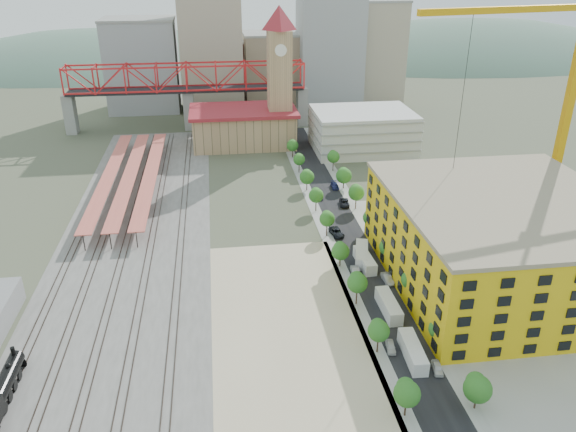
{
  "coord_description": "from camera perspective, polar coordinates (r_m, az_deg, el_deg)",
  "views": [
    {
      "loc": [
        -15.35,
        -115.81,
        62.69
      ],
      "look_at": [
        -0.24,
        -3.47,
        10.0
      ],
      "focal_mm": 35.0,
      "sensor_mm": 36.0,
      "label": 1
    }
  ],
  "objects": [
    {
      "name": "ground",
      "position": [
        132.58,
        -0.1,
        -3.29
      ],
      "size": [
        400.0,
        400.0,
        0.0
      ],
      "primitive_type": "plane",
      "color": "#474C38",
      "rests_on": "ground"
    },
    {
      "name": "ballast_strip",
      "position": [
        148.74,
        -14.9,
        -0.88
      ],
      "size": [
        36.0,
        165.0,
        0.06
      ],
      "primitive_type": "cube",
      "color": "#605E59",
      "rests_on": "ground"
    },
    {
      "name": "dirt_lot",
      "position": [
        105.66,
        0.01,
        -11.44
      ],
      "size": [
        28.0,
        67.0,
        0.06
      ],
      "primitive_type": "cube",
      "color": "tan",
      "rests_on": "ground"
    },
    {
      "name": "street_asphalt",
      "position": [
        148.39,
        5.27,
        -0.16
      ],
      "size": [
        12.0,
        170.0,
        0.06
      ],
      "primitive_type": "cube",
      "color": "black",
      "rests_on": "ground"
    },
    {
      "name": "sidewalk_west",
      "position": [
        147.33,
        3.19,
        -0.28
      ],
      "size": [
        3.0,
        170.0,
        0.04
      ],
      "primitive_type": "cube",
      "color": "gray",
      "rests_on": "ground"
    },
    {
      "name": "sidewalk_east",
      "position": [
        149.65,
        7.33,
        -0.04
      ],
      "size": [
        3.0,
        170.0,
        0.04
      ],
      "primitive_type": "cube",
      "color": "gray",
      "rests_on": "ground"
    },
    {
      "name": "construction_pad",
      "position": [
        129.41,
        21.44,
        -5.95
      ],
      "size": [
        50.0,
        90.0,
        0.06
      ],
      "primitive_type": "cube",
      "color": "gray",
      "rests_on": "ground"
    },
    {
      "name": "rail_tracks",
      "position": [
        148.95,
        -15.59,
        -0.88
      ],
      "size": [
        26.56,
        160.0,
        0.18
      ],
      "color": "#382B23",
      "rests_on": "ground"
    },
    {
      "name": "platform_canopies",
      "position": [
        173.1,
        -15.75,
        4.15
      ],
      "size": [
        16.0,
        80.0,
        4.12
      ],
      "color": "#CF5F4F",
      "rests_on": "ground"
    },
    {
      "name": "station_hall",
      "position": [
        205.85,
        -4.54,
        9.06
      ],
      "size": [
        38.0,
        24.0,
        13.1
      ],
      "color": "tan",
      "rests_on": "ground"
    },
    {
      "name": "clock_tower",
      "position": [
        200.1,
        -0.88,
        15.15
      ],
      "size": [
        12.0,
        12.0,
        52.0
      ],
      "color": "tan",
      "rests_on": "ground"
    },
    {
      "name": "parking_garage",
      "position": [
        200.66,
        7.57,
        8.6
      ],
      "size": [
        34.0,
        26.0,
        14.0
      ],
      "primitive_type": "cube",
      "color": "silver",
      "rests_on": "ground"
    },
    {
      "name": "truss_bridge",
      "position": [
        225.32,
        -10.24,
        13.33
      ],
      "size": [
        94.0,
        9.6,
        25.6
      ],
      "color": "gray",
      "rests_on": "ground"
    },
    {
      "name": "construction_building",
      "position": [
        123.72,
        20.89,
        -2.35
      ],
      "size": [
        44.6,
        50.6,
        18.8
      ],
      "color": "yellow",
      "rests_on": "ground"
    },
    {
      "name": "street_trees",
      "position": [
        139.67,
        6.16,
        -1.89
      ],
      "size": [
        15.4,
        124.4,
        8.0
      ],
      "color": "#205D1C",
      "rests_on": "ground"
    },
    {
      "name": "skyline",
      "position": [
        262.18,
        -2.68,
        16.16
      ],
      "size": [
        133.0,
        46.0,
        60.0
      ],
      "color": "#9EA0A3",
      "rests_on": "ground"
    },
    {
      "name": "distant_hills",
      "position": [
        406.37,
        1.42,
        4.44
      ],
      "size": [
        647.0,
        264.0,
        227.0
      ],
      "color": "#4C6B59",
      "rests_on": "ground"
    },
    {
      "name": "tower_crane",
      "position": [
        144.8,
        26.02,
        12.67
      ],
      "size": [
        56.87,
        13.53,
        61.54
      ],
      "color": "orange",
      "rests_on": "ground"
    },
    {
      "name": "site_trailer_a",
      "position": [
        100.67,
        12.55,
        -13.29
      ],
      "size": [
        3.18,
        10.25,
        2.77
      ],
      "primitive_type": "cube",
      "rotation": [
        0.0,
        0.0,
        -0.05
      ],
      "color": "silver",
      "rests_on": "ground"
    },
    {
      "name": "site_trailer_b",
      "position": [
        111.21,
        10.19,
        -8.97
      ],
      "size": [
        2.73,
        10.15,
        2.77
      ],
      "primitive_type": "cube",
      "rotation": [
        0.0,
        0.0,
        0.01
      ],
      "color": "silver",
      "rests_on": "ground"
    },
    {
      "name": "site_trailer_c",
      "position": [
        125.85,
        7.8,
        -4.49
      ],
      "size": [
        3.06,
        10.0,
        2.71
      ],
      "primitive_type": "cube",
      "rotation": [
        0.0,
        0.0,
        0.05
      ],
      "color": "silver",
      "rests_on": "ground"
    },
    {
      "name": "site_trailer_d",
      "position": [
        128.19,
        7.48,
        -3.87
      ],
      "size": [
        5.2,
        10.5,
        2.78
      ],
      "primitive_type": "cube",
      "rotation": [
        0.0,
        0.0,
        -0.26
      ],
      "color": "silver",
      "rests_on": "ground"
    },
    {
      "name": "car_0",
      "position": [
        102.14,
        10.4,
        -12.96
      ],
      "size": [
        2.08,
        4.0,
        1.3
      ],
      "primitive_type": "imported",
      "rotation": [
        0.0,
        0.0,
        -0.15
      ],
      "color": "silver",
      "rests_on": "ground"
    },
    {
      "name": "car_1",
      "position": [
        122.39,
        6.86,
        -5.67
      ],
      "size": [
        1.94,
        4.69,
        1.51
      ],
      "primitive_type": "imported",
      "rotation": [
        0.0,
        0.0,
        -0.08
      ],
      "color": "#9C9DA1",
      "rests_on": "ground"
    },
    {
      "name": "car_2",
      "position": [
        138.76,
        4.96,
        -1.66
      ],
      "size": [
        3.48,
        6.0,
        1.57
      ],
      "primitive_type": "imported",
      "rotation": [
        0.0,
        0.0,
        0.16
      ],
      "color": "black",
      "rests_on": "ground"
    },
    {
      "name": "car_3",
      "position": [
        159.75,
        3.18,
        2.07
      ],
      "size": [
        2.58,
        5.24,
        1.46
      ],
      "primitive_type": "imported",
      "rotation": [
        0.0,
        0.0,
        -0.11
      ],
      "color": "navy",
      "rests_on": "ground"
    },
    {
      "name": "car_4",
      "position": [
        99.38,
        14.93,
        -14.71
      ],
      "size": [
        2.08,
        4.01,
        1.3
      ],
      "primitive_type": "imported",
      "rotation": [
        0.0,
        0.0,
        -0.14
      ],
      "color": "silver",
      "rests_on": "ground"
    },
    {
      "name": "car_5",
      "position": [
        120.88,
        10.06,
        -6.31
      ],
      "size": [
        1.88,
        4.76,
        1.54
      ],
      "primitive_type": "imported",
      "rotation": [
        0.0,
        0.0,
        0.05
      ],
      "color": "#96979B",
      "rests_on": "ground"
    },
    {
      "name": "car_6",
      "position": [
        155.52,
        5.76,
        1.33
      ],
      "size": [
        3.18,
        5.69,
        1.5
      ],
      "primitive_type": "imported",
      "rotation": [
        0.0,
        0.0,
        -0.13
      ],
      "color": "black",
      "rests_on": "ground"
    },
    {
      "name": "car_7",
      "position": [
        167.07,
        4.77,
        3.07
      ],
      "size": [
        2.18,
        5.06,
        1.45
      ],
      "primitive_type": "imported",
      "rotation": [
        0.0,
        0.0,
        -0.03
      ],
      "color": "navy",
      "rests_on": "ground"
    }
  ]
}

